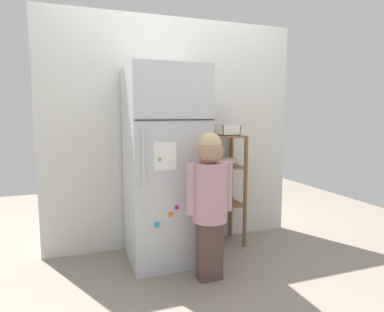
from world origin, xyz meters
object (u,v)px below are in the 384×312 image
(refrigerator, at_px, (165,165))
(pantry_shelf_unit, at_px, (224,178))
(fruit_bin, at_px, (229,131))
(child_standing, at_px, (210,192))

(refrigerator, xyz_separation_m, pantry_shelf_unit, (0.62, 0.14, -0.18))
(fruit_bin, bearing_deg, refrigerator, -167.95)
(child_standing, bearing_deg, refrigerator, 113.74)
(refrigerator, relative_size, pantry_shelf_unit, 1.55)
(pantry_shelf_unit, xyz_separation_m, fruit_bin, (0.04, -0.00, 0.45))
(child_standing, xyz_separation_m, pantry_shelf_unit, (0.41, 0.62, -0.03))
(child_standing, xyz_separation_m, fruit_bin, (0.45, 0.62, 0.42))
(refrigerator, distance_m, pantry_shelf_unit, 0.66)
(refrigerator, distance_m, child_standing, 0.54)
(pantry_shelf_unit, bearing_deg, fruit_bin, -0.06)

